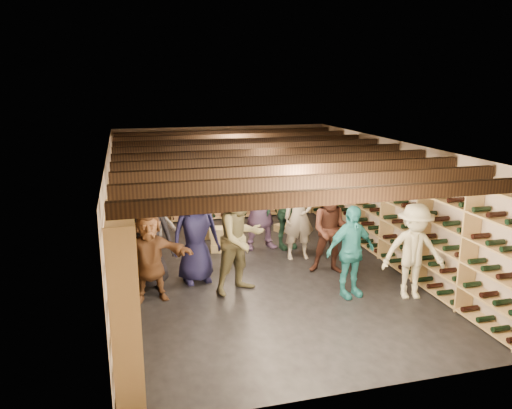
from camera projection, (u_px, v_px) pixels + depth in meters
The scene contains 21 objects.
ground at pixel (264, 270), 9.63m from camera, with size 8.00×8.00×0.00m, color black.
walls at pixel (265, 210), 9.34m from camera, with size 5.52×8.02×2.40m.
ceiling at pixel (265, 146), 9.04m from camera, with size 5.50×8.00×0.01m, color beige.
ceiling_joists at pixel (265, 154), 9.08m from camera, with size 5.40×7.12×0.18m.
wine_rack_left at pixel (123, 226), 8.73m from camera, with size 0.32×7.50×2.15m.
wine_rack_right at pixel (388, 207), 10.00m from camera, with size 0.32×7.50×2.15m.
wine_rack_back at pixel (224, 178), 12.96m from camera, with size 4.70×0.30×2.15m.
crate_stack_left at pixel (222, 239), 10.65m from camera, with size 0.57×0.44×0.51m.
crate_stack_right at pixel (203, 231), 11.53m from camera, with size 0.54×0.39×0.34m.
crate_loose at pixel (286, 227), 12.10m from camera, with size 0.50×0.33×0.17m, color tan.
person_0 at pixel (147, 238), 8.64m from camera, with size 0.89×0.58×1.82m, color black.
person_2 at pixel (241, 238), 8.44m from camera, with size 0.93×0.72×1.91m, color brown.
person_3 at pixel (414, 252), 8.23m from camera, with size 1.05×0.60×1.62m, color beige.
person_4 at pixel (351, 251), 8.30m from camera, with size 0.92×0.38×1.58m, color teal.
person_5 at pixel (150, 256), 8.16m from camera, with size 1.41×0.45×1.52m, color brown.
person_6 at pixel (196, 234), 8.91m from camera, with size 0.86×0.56×1.76m, color #1D1D4A.
person_7 at pixel (299, 216), 10.06m from camera, with size 0.65×0.42×1.77m, color gray.
person_8 at pixel (332, 230), 9.30m from camera, with size 0.82×0.64×1.68m, color #44231A.
person_9 at pixel (155, 225), 9.88m from camera, with size 0.99×0.57×1.53m, color beige.
person_10 at pixel (286, 212), 10.69m from camera, with size 0.95×0.40×1.62m, color #224936.
person_11 at pixel (261, 206), 10.69m from camera, with size 1.74×0.55×1.88m, color gray.
Camera 1 is at (-2.47, -8.69, 3.57)m, focal length 35.00 mm.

